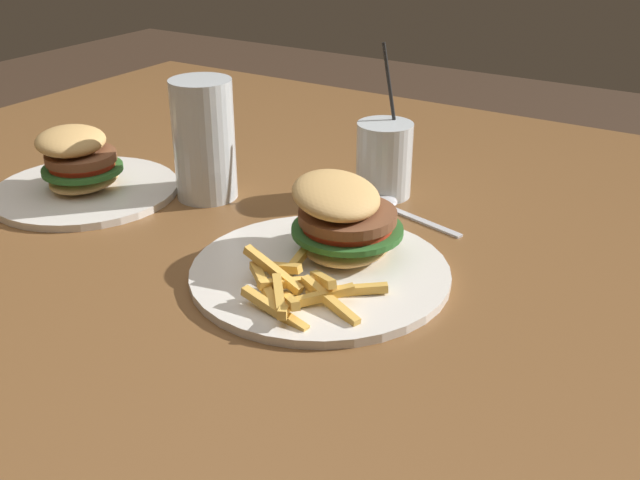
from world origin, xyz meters
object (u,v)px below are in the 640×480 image
(meal_plate_near, at_px, (332,243))
(spoon, at_px, (385,203))
(meal_plate_far, at_px, (82,174))
(beer_glass, at_px, (204,143))
(juice_glass, at_px, (384,163))

(meal_plate_near, height_order, spoon, meal_plate_near)
(meal_plate_near, distance_m, meal_plate_far, 0.41)
(beer_glass, bearing_deg, spoon, -66.84)
(juice_glass, distance_m, spoon, 0.06)
(beer_glass, relative_size, meal_plate_far, 0.64)
(meal_plate_near, height_order, beer_glass, beer_glass)
(meal_plate_near, distance_m, spoon, 0.19)
(spoon, bearing_deg, meal_plate_near, 114.63)
(meal_plate_near, xyz_separation_m, spoon, (0.18, 0.03, -0.02))
(beer_glass, relative_size, juice_glass, 0.80)
(beer_glass, distance_m, meal_plate_far, 0.18)
(meal_plate_far, bearing_deg, juice_glass, -58.40)
(beer_glass, xyz_separation_m, meal_plate_far, (-0.08, 0.15, -0.05))
(meal_plate_near, relative_size, juice_glass, 1.41)
(meal_plate_near, bearing_deg, beer_glass, 71.14)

